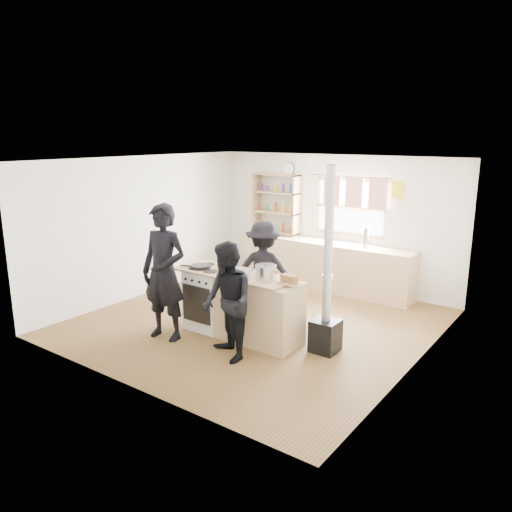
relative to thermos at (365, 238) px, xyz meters
name	(u,v)px	position (x,y,z in m)	size (l,w,h in m)	color
ground	(256,323)	(-0.79, -2.22, -1.07)	(5.00, 5.00, 0.01)	brown
back_counter	(325,265)	(-0.79, 0.00, -0.62)	(3.40, 0.55, 0.90)	tan
shelving_unit	(276,204)	(-1.99, 0.12, 0.44)	(1.00, 0.28, 1.20)	tan
thermos	(365,238)	(0.00, 0.00, 0.00)	(0.10, 0.10, 0.34)	silver
cooking_island	(242,305)	(-0.65, -2.77, -0.60)	(1.97, 0.64, 0.93)	silver
skillet_greens	(201,267)	(-1.33, -2.86, -0.11)	(0.38, 0.38, 0.05)	black
roast_tray	(244,272)	(-0.61, -2.75, -0.10)	(0.33, 0.27, 0.07)	silver
stockpot_stove	(228,264)	(-1.00, -2.65, -0.06)	(0.22, 0.22, 0.18)	#B3B3B6
stockpot_counter	(266,272)	(-0.23, -2.76, -0.04)	(0.30, 0.30, 0.22)	#BDBDBF
bread_board	(289,280)	(0.14, -2.75, -0.09)	(0.31, 0.24, 0.12)	tan
flue_heater	(326,305)	(0.59, -2.53, -0.41)	(0.35, 0.35, 2.50)	black
person_near_left	(164,272)	(-1.50, -3.44, -0.09)	(0.71, 0.47, 1.95)	black
person_near_right	(227,302)	(-0.33, -3.47, -0.29)	(0.75, 0.59, 1.55)	black
person_far	(264,270)	(-0.84, -1.95, -0.29)	(1.00, 0.58, 1.56)	black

